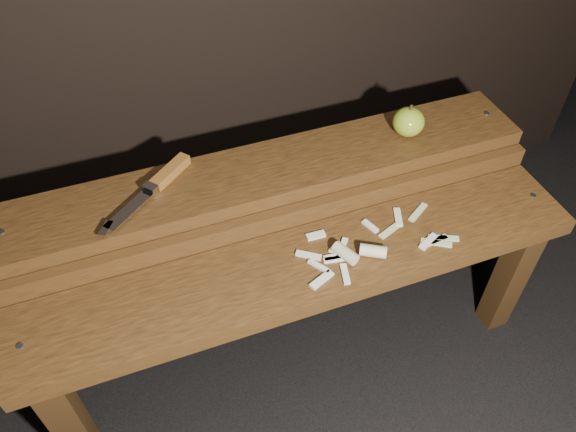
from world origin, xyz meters
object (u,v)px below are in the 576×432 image
object	(u,v)px
apple	(408,122)
knife	(160,181)
bench_front_tier	(308,286)
bench_rear_tier	(272,196)

from	to	relation	value
apple	knife	size ratio (longest dim) A/B	0.36
bench_front_tier	knife	bearing A→B (deg)	132.98
bench_front_tier	knife	size ratio (longest dim) A/B	5.42
knife	apple	bearing A→B (deg)	-2.54
knife	bench_rear_tier	bearing A→B (deg)	-7.12
knife	bench_front_tier	bearing A→B (deg)	-47.02
bench_rear_tier	knife	world-z (taller)	knife
bench_rear_tier	apple	world-z (taller)	apple
bench_front_tier	apple	distance (m)	0.45
apple	bench_front_tier	bearing A→B (deg)	-145.63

